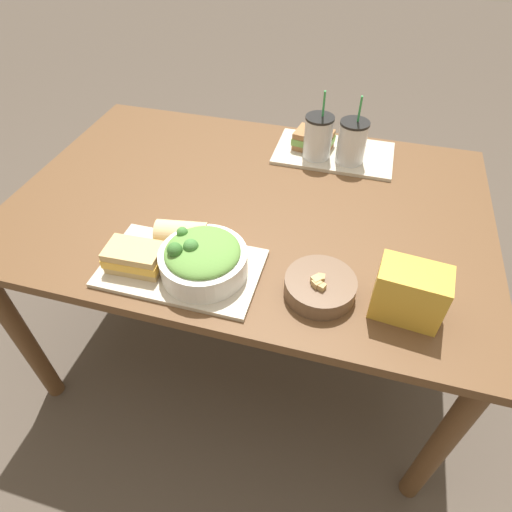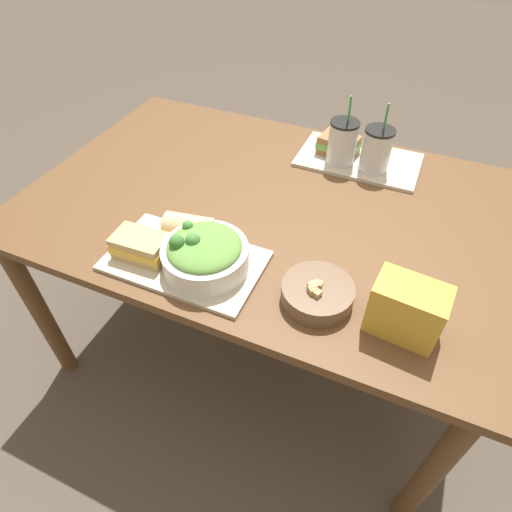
{
  "view_description": "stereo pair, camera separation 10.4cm",
  "coord_description": "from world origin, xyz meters",
  "px_view_note": "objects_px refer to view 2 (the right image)",
  "views": [
    {
      "loc": [
        0.31,
        -1.03,
        1.55
      ],
      "look_at": [
        0.11,
        -0.31,
        0.82
      ],
      "focal_mm": 30.0,
      "sensor_mm": 36.0,
      "label": 1
    },
    {
      "loc": [
        0.41,
        -1.0,
        1.55
      ],
      "look_at": [
        0.11,
        -0.31,
        0.82
      ],
      "focal_mm": 30.0,
      "sensor_mm": 36.0,
      "label": 2
    }
  ],
  "objects_px": {
    "drink_cup_dark": "(342,143)",
    "salad_bowl": "(205,253)",
    "soup_bowl": "(317,293)",
    "baguette_near": "(190,228)",
    "drink_cup_red": "(376,151)",
    "chip_bag": "(406,309)",
    "sandwich_far": "(339,145)",
    "sandwich_near": "(141,246)"
  },
  "relations": [
    {
      "from": "salad_bowl",
      "to": "baguette_near",
      "type": "distance_m",
      "value": 0.12
    },
    {
      "from": "sandwich_far",
      "to": "chip_bag",
      "type": "xyz_separation_m",
      "value": [
        0.34,
        -0.67,
        0.03
      ]
    },
    {
      "from": "baguette_near",
      "to": "drink_cup_dark",
      "type": "xyz_separation_m",
      "value": [
        0.27,
        0.55,
        0.03
      ]
    },
    {
      "from": "drink_cup_dark",
      "to": "baguette_near",
      "type": "bearing_deg",
      "value": -116.26
    },
    {
      "from": "baguette_near",
      "to": "drink_cup_dark",
      "type": "relative_size",
      "value": 0.62
    },
    {
      "from": "soup_bowl",
      "to": "baguette_near",
      "type": "height_order",
      "value": "baguette_near"
    },
    {
      "from": "sandwich_far",
      "to": "soup_bowl",
      "type": "bearing_deg",
      "value": -68.39
    },
    {
      "from": "drink_cup_dark",
      "to": "chip_bag",
      "type": "height_order",
      "value": "drink_cup_dark"
    },
    {
      "from": "baguette_near",
      "to": "sandwich_far",
      "type": "relative_size",
      "value": 0.99
    },
    {
      "from": "baguette_near",
      "to": "drink_cup_dark",
      "type": "height_order",
      "value": "drink_cup_dark"
    },
    {
      "from": "sandwich_near",
      "to": "chip_bag",
      "type": "xyz_separation_m",
      "value": [
        0.67,
        0.04,
        0.03
      ]
    },
    {
      "from": "salad_bowl",
      "to": "drink_cup_red",
      "type": "bearing_deg",
      "value": 64.76
    },
    {
      "from": "soup_bowl",
      "to": "sandwich_near",
      "type": "relative_size",
      "value": 1.17
    },
    {
      "from": "drink_cup_red",
      "to": "soup_bowl",
      "type": "bearing_deg",
      "value": -90.02
    },
    {
      "from": "sandwich_near",
      "to": "drink_cup_dark",
      "type": "bearing_deg",
      "value": 59.18
    },
    {
      "from": "baguette_near",
      "to": "salad_bowl",
      "type": "bearing_deg",
      "value": -141.62
    },
    {
      "from": "salad_bowl",
      "to": "sandwich_near",
      "type": "relative_size",
      "value": 1.48
    },
    {
      "from": "salad_bowl",
      "to": "sandwich_far",
      "type": "xyz_separation_m",
      "value": [
        0.16,
        0.68,
        -0.01
      ]
    },
    {
      "from": "sandwich_near",
      "to": "sandwich_far",
      "type": "distance_m",
      "value": 0.78
    },
    {
      "from": "baguette_near",
      "to": "sandwich_far",
      "type": "distance_m",
      "value": 0.65
    },
    {
      "from": "sandwich_far",
      "to": "chip_bag",
      "type": "distance_m",
      "value": 0.75
    },
    {
      "from": "salad_bowl",
      "to": "sandwich_near",
      "type": "xyz_separation_m",
      "value": [
        -0.17,
        -0.03,
        -0.01
      ]
    },
    {
      "from": "chip_bag",
      "to": "sandwich_far",
      "type": "bearing_deg",
      "value": 122.4
    },
    {
      "from": "drink_cup_dark",
      "to": "chip_bag",
      "type": "distance_m",
      "value": 0.69
    },
    {
      "from": "drink_cup_red",
      "to": "salad_bowl",
      "type": "bearing_deg",
      "value": -115.24
    },
    {
      "from": "drink_cup_dark",
      "to": "salad_bowl",
      "type": "bearing_deg",
      "value": -106.14
    },
    {
      "from": "salad_bowl",
      "to": "baguette_near",
      "type": "bearing_deg",
      "value": 137.64
    },
    {
      "from": "sandwich_far",
      "to": "chip_bag",
      "type": "bearing_deg",
      "value": -53.13
    },
    {
      "from": "drink_cup_red",
      "to": "chip_bag",
      "type": "relative_size",
      "value": 1.42
    },
    {
      "from": "chip_bag",
      "to": "drink_cup_dark",
      "type": "bearing_deg",
      "value": 122.75
    },
    {
      "from": "soup_bowl",
      "to": "baguette_near",
      "type": "relative_size",
      "value": 1.2
    },
    {
      "from": "drink_cup_dark",
      "to": "drink_cup_red",
      "type": "height_order",
      "value": "drink_cup_dark"
    },
    {
      "from": "soup_bowl",
      "to": "salad_bowl",
      "type": "bearing_deg",
      "value": -176.92
    },
    {
      "from": "sandwich_far",
      "to": "drink_cup_red",
      "type": "distance_m",
      "value": 0.15
    },
    {
      "from": "salad_bowl",
      "to": "soup_bowl",
      "type": "relative_size",
      "value": 1.26
    },
    {
      "from": "salad_bowl",
      "to": "drink_cup_dark",
      "type": "height_order",
      "value": "drink_cup_dark"
    },
    {
      "from": "chip_bag",
      "to": "baguette_near",
      "type": "bearing_deg",
      "value": 178.88
    },
    {
      "from": "soup_bowl",
      "to": "drink_cup_dark",
      "type": "relative_size",
      "value": 0.75
    },
    {
      "from": "salad_bowl",
      "to": "chip_bag",
      "type": "bearing_deg",
      "value": 1.26
    },
    {
      "from": "soup_bowl",
      "to": "sandwich_near",
      "type": "distance_m",
      "value": 0.47
    },
    {
      "from": "salad_bowl",
      "to": "sandwich_near",
      "type": "bearing_deg",
      "value": -170.48
    },
    {
      "from": "salad_bowl",
      "to": "baguette_near",
      "type": "relative_size",
      "value": 1.51
    }
  ]
}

